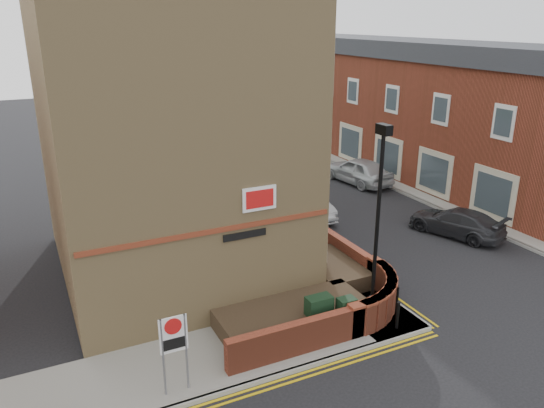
{
  "coord_description": "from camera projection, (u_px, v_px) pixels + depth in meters",
  "views": [
    {
      "loc": [
        -7.73,
        -10.78,
        9.27
      ],
      "look_at": [
        -0.58,
        4.0,
        3.47
      ],
      "focal_mm": 35.0,
      "sensor_mm": 36.0,
      "label": 1
    }
  ],
  "objects": [
    {
      "name": "ground",
      "position": [
        350.0,
        355.0,
        15.41
      ],
      "size": [
        120.0,
        120.0,
        0.0
      ],
      "primitive_type": "plane",
      "color": "black",
      "rests_on": "ground"
    },
    {
      "name": "pavement_corner",
      "position": [
        218.0,
        357.0,
        15.23
      ],
      "size": [
        13.0,
        3.0,
        0.12
      ],
      "primitive_type": "cube",
      "color": "gray",
      "rests_on": "ground"
    },
    {
      "name": "pavement_main",
      "position": [
        220.0,
        191.0,
        29.79
      ],
      "size": [
        2.0,
        32.0,
        0.12
      ],
      "primitive_type": "cube",
      "color": "gray",
      "rests_on": "ground"
    },
    {
      "name": "pavement_far",
      "position": [
        410.0,
        180.0,
        31.76
      ],
      "size": [
        4.0,
        40.0,
        0.12
      ],
      "primitive_type": "cube",
      "color": "gray",
      "rests_on": "ground"
    },
    {
      "name": "kerb_side",
      "position": [
        238.0,
        388.0,
        13.95
      ],
      "size": [
        13.0,
        0.15,
        0.12
      ],
      "primitive_type": "cube",
      "color": "gray",
      "rests_on": "ground"
    },
    {
      "name": "kerb_main_near",
      "position": [
        237.0,
        188.0,
        30.2
      ],
      "size": [
        0.15,
        32.0,
        0.12
      ],
      "primitive_type": "cube",
      "color": "gray",
      "rests_on": "ground"
    },
    {
      "name": "kerb_main_far",
      "position": [
        383.0,
        184.0,
        30.94
      ],
      "size": [
        0.15,
        40.0,
        0.12
      ],
      "primitive_type": "cube",
      "color": "gray",
      "rests_on": "ground"
    },
    {
      "name": "yellow_lines_side",
      "position": [
        242.0,
        395.0,
        13.76
      ],
      "size": [
        13.0,
        0.28,
        0.01
      ],
      "primitive_type": "cube",
      "color": "gold",
      "rests_on": "ground"
    },
    {
      "name": "yellow_lines_main",
      "position": [
        241.0,
        189.0,
        30.32
      ],
      "size": [
        0.28,
        32.0,
        0.01
      ],
      "primitive_type": "cube",
      "color": "gold",
      "rests_on": "ground"
    },
    {
      "name": "corner_building",
      "position": [
        166.0,
        107.0,
        18.96
      ],
      "size": [
        8.95,
        10.4,
        13.6
      ],
      "color": "tan",
      "rests_on": "ground"
    },
    {
      "name": "garden_wall",
      "position": [
        307.0,
        314.0,
        17.53
      ],
      "size": [
        6.8,
        6.0,
        1.2
      ],
      "primitive_type": null,
      "color": "brown",
      "rests_on": "ground"
    },
    {
      "name": "lamppost",
      "position": [
        377.0,
        225.0,
        15.97
      ],
      "size": [
        0.25,
        0.5,
        6.3
      ],
      "color": "black",
      "rests_on": "pavement_corner"
    },
    {
      "name": "utility_cabinet_large",
      "position": [
        319.0,
        314.0,
        16.15
      ],
      "size": [
        0.8,
        0.45,
        1.2
      ],
      "primitive_type": "cube",
      "color": "black",
      "rests_on": "pavement_corner"
    },
    {
      "name": "utility_cabinet_small",
      "position": [
        346.0,
        314.0,
        16.24
      ],
      "size": [
        0.55,
        0.4,
        1.1
      ],
      "primitive_type": "cube",
      "color": "black",
      "rests_on": "pavement_corner"
    },
    {
      "name": "bollard_near",
      "position": [
        398.0,
        315.0,
        16.38
      ],
      "size": [
        0.11,
        0.11,
        0.9
      ],
      "primitive_type": "cylinder",
      "color": "black",
      "rests_on": "pavement_corner"
    },
    {
      "name": "bollard_far",
      "position": [
        397.0,
        299.0,
        17.31
      ],
      "size": [
        0.11,
        0.11,
        0.9
      ],
      "primitive_type": "cylinder",
      "color": "black",
      "rests_on": "pavement_corner"
    },
    {
      "name": "zone_sign",
      "position": [
        174.0,
        341.0,
        13.23
      ],
      "size": [
        0.72,
        0.07,
        2.2
      ],
      "color": "slate",
      "rests_on": "pavement_corner"
    },
    {
      "name": "far_terrace",
      "position": [
        393.0,
        102.0,
        34.45
      ],
      "size": [
        5.4,
        30.4,
        8.0
      ],
      "color": "brown",
      "rests_on": "ground"
    },
    {
      "name": "far_terrace_cream",
      "position": [
        259.0,
        73.0,
        52.27
      ],
      "size": [
        5.4,
        12.4,
        8.0
      ],
      "color": "beige",
      "rests_on": "ground"
    },
    {
      "name": "tree_near",
      "position": [
        231.0,
        114.0,
        26.59
      ],
      "size": [
        3.64,
        3.65,
        6.7
      ],
      "color": "#382B1E",
      "rests_on": "pavement_main"
    },
    {
      "name": "tree_mid",
      "position": [
        184.0,
        86.0,
        33.21
      ],
      "size": [
        4.03,
        4.03,
        7.42
      ],
      "color": "#382B1E",
      "rests_on": "pavement_main"
    },
    {
      "name": "tree_far",
      "position": [
        153.0,
        78.0,
        40.1
      ],
      "size": [
        3.81,
        3.81,
        7.0
      ],
      "color": "#382B1E",
      "rests_on": "pavement_main"
    },
    {
      "name": "traffic_light_assembly",
      "position": [
        179.0,
        116.0,
        36.69
      ],
      "size": [
        0.2,
        0.16,
        4.2
      ],
      "color": "black",
      "rests_on": "pavement_main"
    },
    {
      "name": "silver_car_near",
      "position": [
        304.0,
        202.0,
        26.02
      ],
      "size": [
        1.69,
        4.33,
        1.4
      ],
      "primitive_type": "imported",
      "rotation": [
        0.0,
        0.0,
        -0.05
      ],
      "color": "#9C9FA3",
      "rests_on": "ground"
    },
    {
      "name": "red_car_main",
      "position": [
        268.0,
        174.0,
        30.83
      ],
      "size": [
        3.85,
        5.04,
        1.27
      ],
      "primitive_type": "imported",
      "rotation": [
        0.0,
        0.0,
        -0.44
      ],
      "color": "maroon",
      "rests_on": "ground"
    },
    {
      "name": "grey_car_far",
      "position": [
        456.0,
        222.0,
        23.7
      ],
      "size": [
        3.07,
        4.59,
        1.24
      ],
      "primitive_type": "imported",
      "rotation": [
        0.0,
        0.0,
        3.49
      ],
      "color": "#292A2E",
      "rests_on": "ground"
    },
    {
      "name": "silver_car_far",
      "position": [
        358.0,
        170.0,
        31.09
      ],
      "size": [
        2.43,
        4.78,
        1.56
      ],
      "primitive_type": "imported",
      "rotation": [
        0.0,
        0.0,
        3.27
      ],
      "color": "#B2B6BA",
      "rests_on": "ground"
    }
  ]
}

